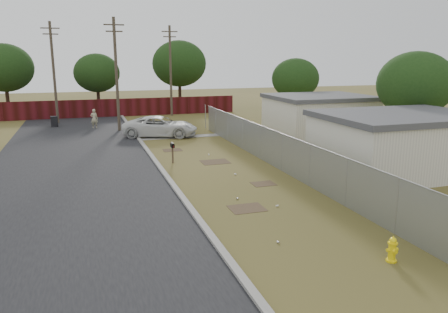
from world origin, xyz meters
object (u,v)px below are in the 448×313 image
object	(u,v)px
pickup_truck	(160,126)
trash_bin	(54,121)
fire_hydrant	(392,250)
pedestrian	(94,119)
mailbox	(172,147)

from	to	relation	value
pickup_truck	trash_bin	world-z (taller)	pickup_truck
pickup_truck	trash_bin	distance (m)	10.97
fire_hydrant	pedestrian	bearing A→B (deg)	104.72
pickup_truck	pedestrian	distance (m)	7.31
mailbox	trash_bin	world-z (taller)	mailbox
trash_bin	pedestrian	bearing A→B (deg)	-30.38
pickup_truck	trash_bin	xyz separation A→B (m)	(-7.94, 7.56, -0.30)
fire_hydrant	pickup_truck	xyz separation A→B (m)	(-2.85, 22.95, 0.40)
mailbox	pedestrian	distance (m)	14.88
mailbox	pickup_truck	xyz separation A→B (m)	(0.84, 8.74, -0.16)
mailbox	pickup_truck	distance (m)	8.78
pickup_truck	pedestrian	xyz separation A→B (m)	(-4.65, 5.64, 0.05)
fire_hydrant	trash_bin	size ratio (longest dim) A/B	0.87
fire_hydrant	trash_bin	world-z (taller)	trash_bin
fire_hydrant	pedestrian	world-z (taller)	pedestrian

